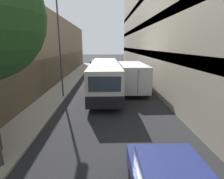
% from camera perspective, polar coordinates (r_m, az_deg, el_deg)
% --- Properties ---
extents(ground_plane, '(150.00, 150.00, 0.00)m').
position_cam_1_polar(ground_plane, '(14.19, -1.04, -3.65)').
color(ground_plane, '#232326').
extents(sidewalk_left, '(2.13, 60.00, 0.12)m').
position_cam_1_polar(sidewalk_left, '(14.86, -19.56, -3.43)').
color(sidewalk_left, '#9E998E').
rests_on(sidewalk_left, ground_plane).
extents(building_left_shopfront, '(2.40, 60.00, 7.91)m').
position_cam_1_polar(building_left_shopfront, '(15.07, -28.67, 9.61)').
color(building_left_shopfront, '#847056').
rests_on(building_left_shopfront, ground_plane).
extents(building_right_apartment, '(2.40, 60.00, 14.13)m').
position_cam_1_polar(building_right_apartment, '(14.89, 22.16, 23.64)').
color(building_right_apartment, '#A89E89').
rests_on(building_right_apartment, ground_plane).
extents(bus, '(2.50, 11.50, 2.82)m').
position_cam_1_polar(bus, '(16.40, -2.31, 4.22)').
color(bus, silver).
rests_on(bus, ground_plane).
extents(box_truck, '(2.31, 8.16, 2.67)m').
position_cam_1_polar(box_truck, '(17.80, 6.19, 4.83)').
color(box_truck, silver).
rests_on(box_truck, ground_plane).
extents(panel_van, '(1.82, 4.56, 1.98)m').
position_cam_1_polar(panel_van, '(29.42, -5.05, 7.81)').
color(panel_van, navy).
rests_on(panel_van, ground_plane).
extents(street_lamp, '(0.36, 0.80, 7.95)m').
position_cam_1_polar(street_lamp, '(15.03, -17.04, 17.99)').
color(street_lamp, '#38383D').
rests_on(street_lamp, sidewalk_left).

